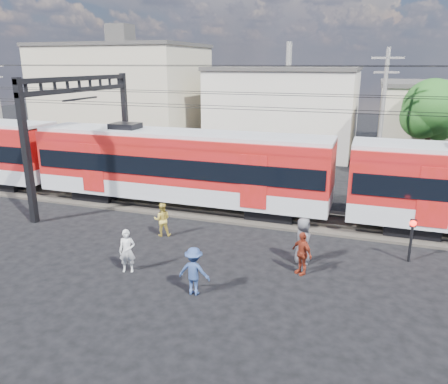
{
  "coord_description": "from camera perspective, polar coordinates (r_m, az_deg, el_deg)",
  "views": [
    {
      "loc": [
        5.53,
        -12.83,
        7.63
      ],
      "look_at": [
        -0.54,
        5.0,
        2.04
      ],
      "focal_mm": 35.0,
      "sensor_mm": 36.0,
      "label": 1
    }
  ],
  "objects": [
    {
      "name": "rail_far",
      "position": [
        23.48,
        4.21,
        -2.01
      ],
      "size": [
        70.0,
        0.12,
        0.12
      ],
      "primitive_type": "cube",
      "color": "#59544C",
      "rests_on": "track_bed"
    },
    {
      "name": "catenary",
      "position": [
        25.32,
        -15.62,
        10.28
      ],
      "size": [
        70.0,
        9.3,
        7.52
      ],
      "color": "black",
      "rests_on": "ground"
    },
    {
      "name": "building_midwest",
      "position": [
        40.72,
        8.21,
        10.76
      ],
      "size": [
        12.24,
        12.24,
        7.3
      ],
      "color": "#BFB5A7",
      "rests_on": "ground"
    },
    {
      "name": "ground",
      "position": [
        15.91,
        -4.05,
        -12.16
      ],
      "size": [
        120.0,
        120.0,
        0.0
      ],
      "primitive_type": "plane",
      "color": "black",
      "rests_on": "ground"
    },
    {
      "name": "track_bed",
      "position": [
        22.84,
        3.72,
        -2.87
      ],
      "size": [
        70.0,
        3.4,
        0.12
      ],
      "primitive_type": "cube",
      "color": "#2D2823",
      "rests_on": "ground"
    },
    {
      "name": "tree_near",
      "position": [
        31.27,
        25.81,
        9.47
      ],
      "size": [
        3.82,
        3.64,
        6.72
      ],
      "color": "#382619",
      "rests_on": "ground"
    },
    {
      "name": "pedestrian_c",
      "position": [
        15.06,
        -3.95,
        -10.27
      ],
      "size": [
        1.12,
        0.67,
        1.7
      ],
      "primitive_type": "imported",
      "rotation": [
        0.0,
        0.0,
        3.18
      ],
      "color": "navy",
      "rests_on": "ground"
    },
    {
      "name": "pedestrian_b",
      "position": [
        20.1,
        -8.08,
        -3.57
      ],
      "size": [
        0.93,
        0.84,
        1.56
      ],
      "primitive_type": "imported",
      "rotation": [
        0.0,
        0.0,
        3.54
      ],
      "color": "gold",
      "rests_on": "ground"
    },
    {
      "name": "pedestrian_a",
      "position": [
        16.95,
        -12.53,
        -7.53
      ],
      "size": [
        0.71,
        0.58,
        1.67
      ],
      "primitive_type": "imported",
      "rotation": [
        0.0,
        0.0,
        0.34
      ],
      "color": "silver",
      "rests_on": "ground"
    },
    {
      "name": "rail_near",
      "position": [
        22.11,
        3.22,
        -3.18
      ],
      "size": [
        70.0,
        0.12,
        0.12
      ],
      "primitive_type": "cube",
      "color": "#59544C",
      "rests_on": "track_bed"
    },
    {
      "name": "utility_pole_mid",
      "position": [
        28.0,
        19.92,
        9.21
      ],
      "size": [
        1.8,
        0.24,
        8.5
      ],
      "color": "slate",
      "rests_on": "ground"
    },
    {
      "name": "pedestrian_d",
      "position": [
        16.63,
        10.12,
        -7.86
      ],
      "size": [
        1.02,
        0.93,
        1.67
      ],
      "primitive_type": "imported",
      "rotation": [
        0.0,
        0.0,
        -0.67
      ],
      "color": "maroon",
      "rests_on": "ground"
    },
    {
      "name": "building_west",
      "position": [
        43.27,
        -12.92,
        12.18
      ],
      "size": [
        14.28,
        10.2,
        9.3
      ],
      "color": "#B9AE8E",
      "rests_on": "ground"
    },
    {
      "name": "utility_pole_west",
      "position": [
        38.58,
        -27.25,
        9.75
      ],
      "size": [
        1.8,
        0.24,
        8.0
      ],
      "color": "slate",
      "rests_on": "ground"
    },
    {
      "name": "crossing_signal",
      "position": [
        18.69,
        23.33,
        -4.87
      ],
      "size": [
        0.26,
        0.26,
        1.79
      ],
      "color": "black",
      "rests_on": "ground"
    },
    {
      "name": "pedestrian_e",
      "position": [
        17.44,
        10.26,
        -6.3
      ],
      "size": [
        0.64,
        0.95,
        1.89
      ],
      "primitive_type": "imported",
      "rotation": [
        0.0,
        0.0,
        1.62
      ],
      "color": "#4D4D52",
      "rests_on": "ground"
    },
    {
      "name": "commuter_train",
      "position": [
        23.43,
        -5.3,
        3.56
      ],
      "size": [
        50.3,
        3.08,
        4.17
      ],
      "color": "black",
      "rests_on": "ground"
    }
  ]
}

